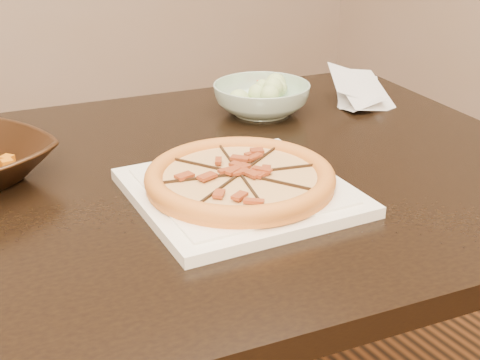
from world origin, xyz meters
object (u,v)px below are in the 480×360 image
at_px(plate, 240,191).
at_px(pizza, 240,178).
at_px(salad_bowl, 262,99).
at_px(dining_table, 147,233).

height_order(plate, pizza, pizza).
xyz_separation_m(pizza, salad_bowl, (0.25, 0.33, -0.00)).
height_order(dining_table, pizza, pizza).
relative_size(dining_table, pizza, 5.25).
xyz_separation_m(plate, pizza, (-0.00, 0.00, 0.02)).
relative_size(dining_table, salad_bowl, 7.63).
relative_size(plate, pizza, 1.15).
bearing_deg(pizza, dining_table, 127.58).
distance_m(dining_table, pizza, 0.22).
relative_size(dining_table, plate, 4.55).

